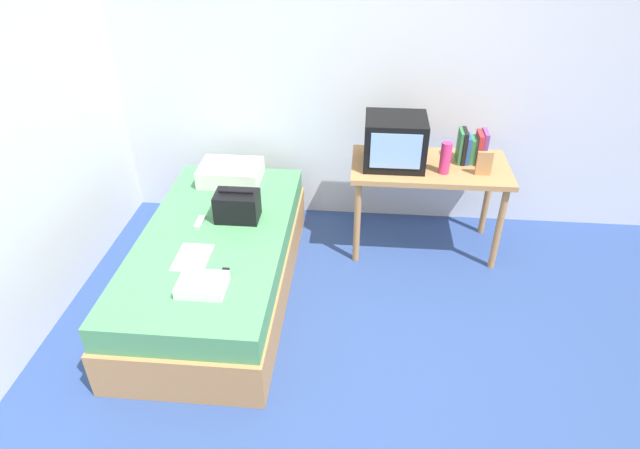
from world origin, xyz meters
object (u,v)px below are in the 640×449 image
picture_frame (484,163)px  book_row (472,147)px  magazine (193,257)px  remote_silver (200,222)px  handbag (237,206)px  tv (395,141)px  pillow (231,173)px  remote_dark (223,277)px  folded_towel (202,285)px  desk (429,176)px  bed (217,263)px  water_bottle (445,158)px

picture_frame → book_row: bearing=106.2°
magazine → remote_silver: (-0.06, 0.40, 0.01)m
handbag → magazine: handbag is taller
tv → pillow: size_ratio=0.93×
remote_dark → folded_towel: 0.15m
desk → picture_frame: picture_frame is taller
desk → remote_dark: desk is taller
bed → desk: size_ratio=1.72×
desk → handbag: desk is taller
picture_frame → remote_dark: (-1.66, -1.04, -0.31)m
pillow → magazine: (-0.01, -1.03, -0.06)m
remote_silver → folded_towel: 0.72m
water_bottle → remote_silver: size_ratio=1.63×
book_row → magazine: book_row is taller
magazine → handbag: bearing=68.8°
water_bottle → folded_towel: water_bottle is taller
desk → remote_silver: 1.72m
remote_silver → bed: bearing=-40.7°
water_bottle → pillow: 1.65m
book_row → magazine: (-1.84, -1.06, -0.34)m
desk → folded_towel: desk is taller
handbag → folded_towel: handbag is taller
tv → magazine: 1.65m
bed → magazine: 0.39m
desk → folded_towel: 1.90m
pillow → bed: bearing=-86.4°
book_row → remote_dark: (-1.60, -1.24, -0.34)m
desk → magazine: (-1.54, -0.98, -0.14)m
picture_frame → handbag: size_ratio=0.60×
folded_towel → picture_frame: bearing=33.2°
desk → remote_dark: (-1.30, -1.17, -0.13)m
desk → picture_frame: size_ratio=6.50×
book_row → tv: bearing=-171.3°
remote_silver → desk: bearing=20.1°
picture_frame → magazine: (-1.90, -0.85, -0.32)m
bed → water_bottle: size_ratio=8.54×
desk → pillow: (-1.53, 0.05, -0.07)m
desk → folded_towel: bearing=-137.6°
water_bottle → desk: bearing=124.0°
book_row → handbag: book_row is taller
water_bottle → picture_frame: 0.27m
folded_towel → remote_silver: bearing=107.0°
water_bottle → tv: bearing=162.7°
folded_towel → magazine: bearing=116.5°
bed → book_row: 2.03m
desk → bed: bearing=-154.9°
bed → pillow: pillow is taller
bed → remote_silver: remote_silver is taller
bed → picture_frame: bearing=17.1°
remote_dark → remote_silver: same height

